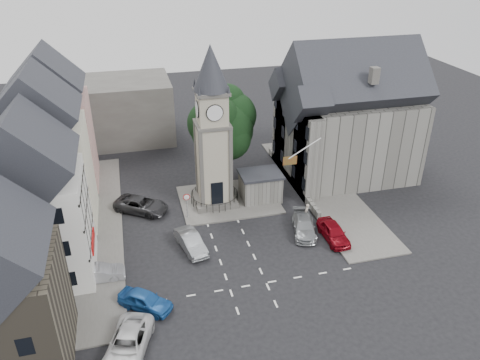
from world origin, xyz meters
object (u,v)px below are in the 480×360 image
object	(u,v)px
car_east_red	(334,232)
pedestrian	(307,212)
car_west_blue	(145,300)
clock_tower	(212,130)
stone_shelter	(260,186)

from	to	relation	value
car_east_red	pedestrian	bearing A→B (deg)	108.25
car_west_blue	car_east_red	bearing A→B (deg)	-36.36
car_east_red	pedestrian	distance (m)	3.81
clock_tower	car_east_red	size ratio (longest dim) A/B	3.61
stone_shelter	pedestrian	xyz separation A→B (m)	(3.20, -5.09, -0.64)
stone_shelter	car_west_blue	distance (m)	18.68
stone_shelter	car_east_red	distance (m)	9.79
stone_shelter	pedestrian	bearing A→B (deg)	-57.82
clock_tower	car_west_blue	bearing A→B (deg)	-120.01
clock_tower	car_west_blue	distance (m)	17.77
clock_tower	stone_shelter	distance (m)	8.15
clock_tower	pedestrian	size ratio (longest dim) A/B	8.99
clock_tower	car_west_blue	size ratio (longest dim) A/B	3.84
car_east_red	pedestrian	xyz separation A→B (m)	(-1.22, 3.61, 0.14)
stone_shelter	car_east_red	xyz separation A→B (m)	(4.42, -8.70, -0.78)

